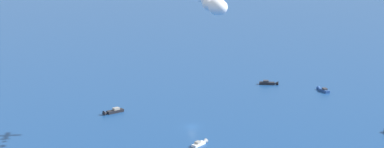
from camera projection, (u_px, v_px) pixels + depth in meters
ground_plane at (192, 127)px, 176.37m from camera, size 2000.00×2000.00×0.00m
motorboat_far_port at (270, 83)px, 230.72m from camera, size 8.07×4.39×2.27m
motorboat_inshore at (200, 143)px, 160.22m from camera, size 2.88×6.16×1.73m
motorboat_offshore at (323, 90)px, 220.15m from camera, size 6.17×6.31×2.04m
motorboat_ahead at (112, 112)px, 190.70m from camera, size 5.09×7.58×2.18m
smoke_trail_lead at (212, 4)px, 135.99m from camera, size 23.35×33.78×4.03m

